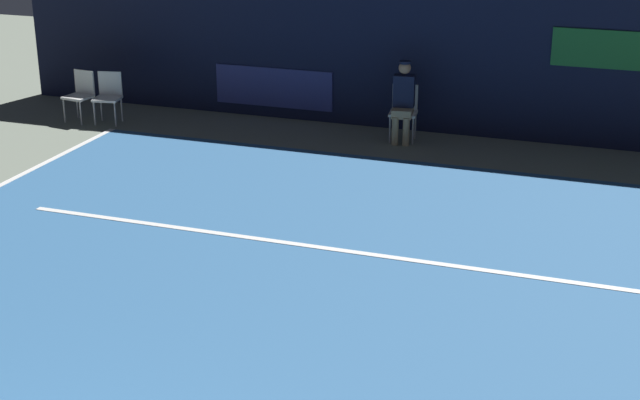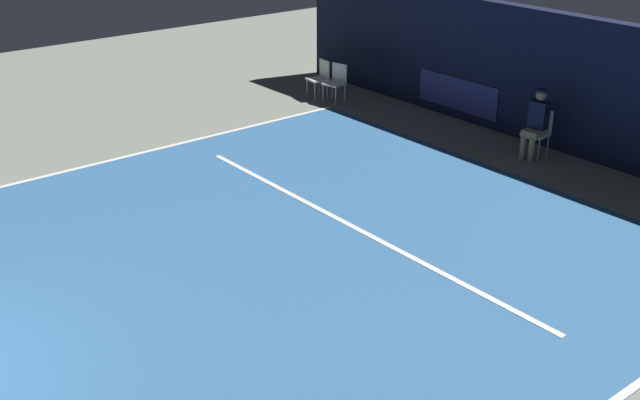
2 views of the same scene
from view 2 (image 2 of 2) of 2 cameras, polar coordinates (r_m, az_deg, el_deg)
name	(u,v)px [view 2 (image 2 of 2)]	position (r m, az deg, el deg)	size (l,w,h in m)	color
ground_plane	(245,265)	(11.02, -5.55, -4.75)	(30.08, 30.08, 0.00)	gray
court_surface	(245,264)	(11.02, -5.55, -4.72)	(10.00, 11.27, 0.01)	#336699
line_sideline_right	(97,164)	(15.05, -16.07, 2.57)	(0.10, 11.27, 0.01)	white
line_service	(351,225)	(12.07, 2.26, -1.88)	(7.80, 0.10, 0.01)	white
back_wall	(571,85)	(15.57, 17.93, 8.04)	(15.07, 0.33, 2.60)	#141933
line_judge_on_chair	(536,123)	(15.16, 15.60, 5.48)	(0.49, 0.56, 1.32)	white
courtside_chair_near	(320,76)	(18.48, -0.01, 9.06)	(0.49, 0.47, 0.88)	white
courtside_chair_far	(336,81)	(18.13, 1.19, 8.75)	(0.51, 0.49, 0.88)	white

